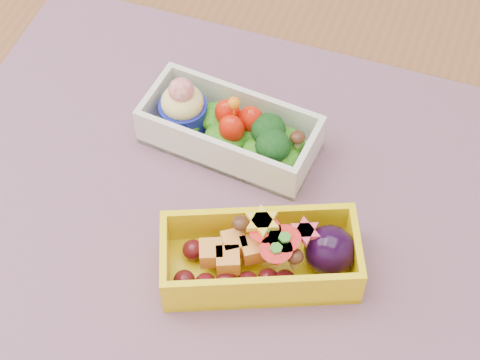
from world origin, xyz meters
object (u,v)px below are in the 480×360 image
(table, at_px, (208,239))
(bento_white, at_px, (229,129))
(bento_yellow, at_px, (265,256))
(placemat, at_px, (231,206))

(table, xyz_separation_m, bento_white, (0.01, 0.05, 0.13))
(bento_yellow, bearing_deg, table, 116.93)
(bento_yellow, bearing_deg, placemat, 110.62)
(table, relative_size, bento_yellow, 6.57)
(placemat, relative_size, bento_white, 3.36)
(table, distance_m, placemat, 0.11)
(bento_white, relative_size, bento_yellow, 0.94)
(table, relative_size, bento_white, 6.98)
(bento_white, distance_m, bento_yellow, 0.14)
(placemat, relative_size, bento_yellow, 3.16)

